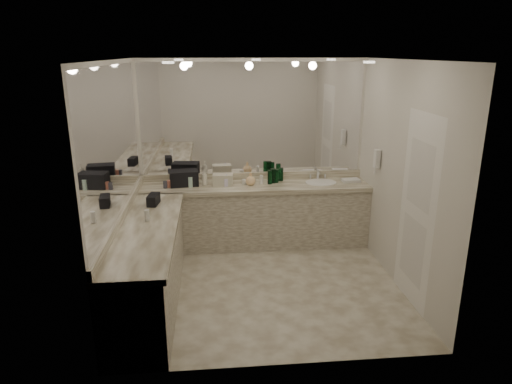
{
  "coord_description": "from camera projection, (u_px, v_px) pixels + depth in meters",
  "views": [
    {
      "loc": [
        -0.56,
        -4.91,
        2.68
      ],
      "look_at": [
        -0.05,
        0.4,
        1.04
      ],
      "focal_mm": 32.0,
      "sensor_mm": 36.0,
      "label": 1
    }
  ],
  "objects": [
    {
      "name": "vanity_back_top",
      "position": [
        254.0,
        187.0,
        6.38
      ],
      "size": [
        3.2,
        0.64,
        0.06
      ],
      "primitive_type": "cube",
      "color": "beige",
      "rests_on": "vanity_back_base"
    },
    {
      "name": "soap_bottle_a",
      "position": [
        204.0,
        177.0,
        6.33
      ],
      "size": [
        0.1,
        0.1,
        0.21
      ],
      "primitive_type": "imported",
      "rotation": [
        0.0,
        0.0,
        0.25
      ],
      "color": "white",
      "rests_on": "vanity_back_top"
    },
    {
      "name": "green_bottle_0",
      "position": [
        273.0,
        176.0,
        6.44
      ],
      "size": [
        0.07,
        0.07,
        0.2
      ],
      "primitive_type": "cylinder",
      "color": "#09451B",
      "rests_on": "vanity_back_top"
    },
    {
      "name": "hand_towel",
      "position": [
        351.0,
        180.0,
        6.51
      ],
      "size": [
        0.26,
        0.18,
        0.04
      ],
      "primitive_type": "cube",
      "rotation": [
        0.0,
        0.0,
        0.1
      ],
      "color": "white",
      "rests_on": "vanity_back_top"
    },
    {
      "name": "wall_right",
      "position": [
        401.0,
        176.0,
        5.27
      ],
      "size": [
        0.02,
        3.0,
        2.6
      ],
      "primitive_type": "cube",
      "color": "beige",
      "rests_on": "floor"
    },
    {
      "name": "green_bottle_4",
      "position": [
        276.0,
        176.0,
        6.45
      ],
      "size": [
        0.06,
        0.06,
        0.19
      ],
      "primitive_type": "cylinder",
      "color": "#09451B",
      "rests_on": "vanity_back_top"
    },
    {
      "name": "amenity_bottle_5",
      "position": [
        193.0,
        182.0,
        6.35
      ],
      "size": [
        0.05,
        0.05,
        0.08
      ],
      "primitive_type": "cylinder",
      "color": "white",
      "rests_on": "vanity_back_top"
    },
    {
      "name": "soap_bottle_c",
      "position": [
        251.0,
        179.0,
        6.33
      ],
      "size": [
        0.15,
        0.15,
        0.18
      ],
      "primitive_type": "imported",
      "rotation": [
        0.0,
        0.0,
        0.07
      ],
      "color": "#FED195",
      "rests_on": "vanity_back_top"
    },
    {
      "name": "green_bottle_3",
      "position": [
        270.0,
        177.0,
        6.39
      ],
      "size": [
        0.07,
        0.07,
        0.19
      ],
      "primitive_type": "cylinder",
      "color": "#09451B",
      "rests_on": "vanity_back_top"
    },
    {
      "name": "green_bottle_2",
      "position": [
        273.0,
        176.0,
        6.43
      ],
      "size": [
        0.07,
        0.07,
        0.2
      ],
      "primitive_type": "cylinder",
      "color": "#09451B",
      "rests_on": "vanity_back_top"
    },
    {
      "name": "soap_bottle_b",
      "position": [
        227.0,
        180.0,
        6.28
      ],
      "size": [
        0.09,
        0.09,
        0.17
      ],
      "primitive_type": "imported",
      "rotation": [
        0.0,
        0.0,
        0.15
      ],
      "color": "silver",
      "rests_on": "vanity_back_top"
    },
    {
      "name": "mirror_back",
      "position": [
        252.0,
        119.0,
        6.4
      ],
      "size": [
        3.12,
        0.01,
        1.55
      ],
      "primitive_type": "cube",
      "color": "white",
      "rests_on": "wall_back"
    },
    {
      "name": "backsplash_left",
      "position": [
        123.0,
        214.0,
        5.09
      ],
      "size": [
        0.04,
        3.0,
        0.1
      ],
      "primitive_type": "cube",
      "color": "beige",
      "rests_on": "vanity_left_top"
    },
    {
      "name": "black_toiletry_bag",
      "position": [
        184.0,
        178.0,
        6.31
      ],
      "size": [
        0.41,
        0.29,
        0.22
      ],
      "primitive_type": "cube",
      "rotation": [
        0.0,
        0.0,
        0.13
      ],
      "color": "black",
      "rests_on": "vanity_back_top"
    },
    {
      "name": "amenity_bottle_0",
      "position": [
        186.0,
        179.0,
        6.4
      ],
      "size": [
        0.05,
        0.05,
        0.14
      ],
      "primitive_type": "cylinder",
      "color": "#E57F66",
      "rests_on": "vanity_back_top"
    },
    {
      "name": "amenity_bottle_1",
      "position": [
        169.0,
        184.0,
        6.23
      ],
      "size": [
        0.06,
        0.06,
        0.1
      ],
      "primitive_type": "cylinder",
      "color": "#E57F66",
      "rests_on": "vanity_back_top"
    },
    {
      "name": "cream_cosmetic_case",
      "position": [
        223.0,
        180.0,
        6.33
      ],
      "size": [
        0.29,
        0.19,
        0.16
      ],
      "primitive_type": "cube",
      "rotation": [
        0.0,
        0.0,
        -0.06
      ],
      "color": "beige",
      "rests_on": "vanity_back_top"
    },
    {
      "name": "wall_back",
      "position": [
        252.0,
        152.0,
        6.55
      ],
      "size": [
        3.2,
        0.02,
        2.6
      ],
      "primitive_type": "cube",
      "color": "beige",
      "rests_on": "floor"
    },
    {
      "name": "mirror_left",
      "position": [
        116.0,
        141.0,
        4.84
      ],
      "size": [
        0.01,
        2.92,
        1.55
      ],
      "primitive_type": "cube",
      "color": "white",
      "rests_on": "wall_left"
    },
    {
      "name": "lotion_left",
      "position": [
        147.0,
        216.0,
        4.98
      ],
      "size": [
        0.05,
        0.05,
        0.13
      ],
      "primitive_type": "cylinder",
      "color": "white",
      "rests_on": "vanity_left_top"
    },
    {
      "name": "amenity_bottle_2",
      "position": [
        190.0,
        182.0,
        6.24
      ],
      "size": [
        0.06,
        0.06,
        0.14
      ],
      "primitive_type": "cylinder",
      "color": "silver",
      "rests_on": "vanity_back_top"
    },
    {
      "name": "wall_phone",
      "position": [
        377.0,
        159.0,
        5.92
      ],
      "size": [
        0.06,
        0.1,
        0.24
      ],
      "primitive_type": "cube",
      "color": "white",
      "rests_on": "wall_right"
    },
    {
      "name": "backsplash_back",
      "position": [
        253.0,
        176.0,
        6.64
      ],
      "size": [
        3.2,
        0.04,
        0.1
      ],
      "primitive_type": "cube",
      "color": "beige",
      "rests_on": "vanity_back_top"
    },
    {
      "name": "vanity_back_base",
      "position": [
        254.0,
        217.0,
        6.53
      ],
      "size": [
        3.2,
        0.6,
        0.84
      ],
      "primitive_type": "cube",
      "color": "beige",
      "rests_on": "floor"
    },
    {
      "name": "amenity_bottle_6",
      "position": [
        244.0,
        182.0,
        6.37
      ],
      "size": [
        0.07,
        0.07,
        0.07
      ],
      "primitive_type": "cylinder",
      "color": "white",
      "rests_on": "vanity_back_top"
    },
    {
      "name": "vanity_left_base",
      "position": [
        149.0,
        268.0,
        4.98
      ],
      "size": [
        0.6,
        2.4,
        0.84
      ],
      "primitive_type": "cube",
      "color": "beige",
      "rests_on": "floor"
    },
    {
      "name": "wall_left",
      "position": [
        119.0,
        184.0,
        4.98
      ],
      "size": [
        0.02,
        3.0,
        2.6
      ],
      "primitive_type": "cube",
      "color": "beige",
      "rests_on": "floor"
    },
    {
      "name": "vanity_left_top",
      "position": [
        147.0,
        229.0,
        4.85
      ],
      "size": [
        0.64,
        2.42,
        0.06
      ],
      "primitive_type": "cube",
      "color": "beige",
      "rests_on": "vanity_left_base"
    },
    {
      "name": "green_bottle_1",
      "position": [
        281.0,
        174.0,
        6.54
      ],
      "size": [
        0.07,
        0.07,
        0.19
      ],
      "primitive_type": "cylinder",
      "color": "#09451B",
      "rests_on": "vanity_back_top"
    },
    {
      "name": "door",
      "position": [
        417.0,
        211.0,
        4.87
      ],
      "size": [
        0.02,
        0.82,
        2.1
      ],
      "primitive_type": "cube",
      "color": "white",
      "rests_on": "wall_right"
    },
    {
      "name": "amenity_bottle_4",
      "position": [
        261.0,
        180.0,
        6.39
      ],
      "size": [
        0.05,
        0.05,
        0.12
      ],
      "primitive_type": "cylinder",
      "color": "white",
      "rests_on": "vanity_back_top"
    },
    {
      "name": "faucet",
      "position": [
        318.0,
        174.0,
        6.65
      ],
      "size": [
        0.24,
        0.16,
        0.14
      ],
      "primitive_type": "cube",
      "color": "silver",
      "rests_on": "vanity_back_top"
    },
    {
      "name": "sink",
      "position": [
        321.0,
        183.0,
        6.47
      ],
      "size": [
        0.44,
        0.44,
        0.03
      ],
      "primitive_type": "cylinder",
      "color": "white",
      "rests_on": "vanity_back_top"
    },
    {
      "name": "black_bag_spill",
      "position": [
        153.0,
        199.0,
        5.53
      ],
      "size": [
        0.14,
        0.26,
        0.13
      ],
      "primitive_type": "cube",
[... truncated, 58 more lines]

